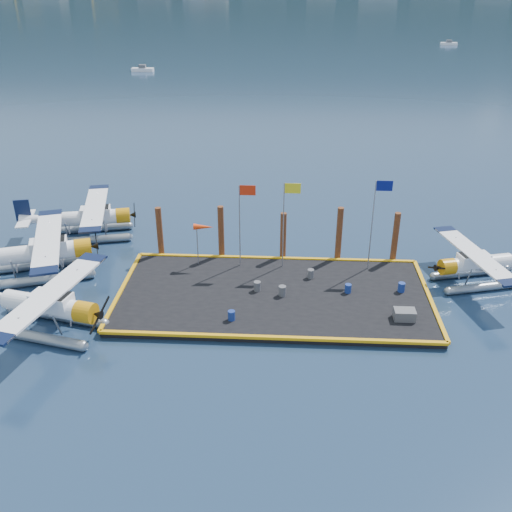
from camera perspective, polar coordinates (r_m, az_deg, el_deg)
The scene contains 23 objects.
ground at distance 37.35m, azimuth 1.78°, elevation -4.26°, with size 4000.00×4000.00×0.00m, color #19334D.
dock at distance 37.25m, azimuth 1.78°, elevation -4.00°, with size 20.00×10.00×0.40m, color black.
dock_bumpers at distance 37.10m, azimuth 1.79°, elevation -3.61°, with size 20.25×10.25×0.18m, color #E8A20D, non-canonical shape.
seaplane_a at distance 35.47m, azimuth -20.17°, elevation -4.94°, with size 9.48×10.28×3.64m.
seaplane_b at distance 41.93m, azimuth -20.47°, elevation 0.13°, with size 9.82×10.47×3.76m.
seaplane_c at distance 46.93m, azimuth -16.15°, elevation 3.52°, with size 9.19×9.96×3.53m.
seaplane_d at distance 41.19m, azimuth 21.25°, elevation -0.90°, with size 8.25×8.89×3.16m.
drum_0 at distance 37.27m, azimuth 0.12°, elevation -3.03°, with size 0.46×0.46×0.65m, color #4E4F53.
drum_1 at distance 36.74m, azimuth 2.65°, elevation -3.50°, with size 0.48×0.48×0.68m, color #4E4F53.
drum_2 at distance 37.55m, azimuth 9.19°, elevation -3.22°, with size 0.42×0.42×0.59m, color navy.
drum_3 at distance 34.33m, azimuth -2.47°, elevation -5.96°, with size 0.43×0.43×0.61m, color navy.
drum_4 at distance 38.35m, azimuth 14.34°, elevation -3.05°, with size 0.45×0.45×0.63m, color navy.
drum_5 at distance 38.95m, azimuth 5.50°, elevation -1.77°, with size 0.44×0.44×0.62m, color #4E4F53.
crate at distance 35.50m, azimuth 14.63°, elevation -5.68°, with size 1.27×0.85×0.63m, color #4E4F53.
flagpole_red at distance 38.87m, azimuth -1.36°, elevation 4.31°, with size 1.14×0.08×6.00m.
flagpole_yellow at distance 38.71m, azimuth 3.08°, elevation 4.36°, with size 1.14×0.08×6.20m.
flagpole_blue at distance 39.11m, azimuth 11.92°, elevation 4.32°, with size 1.14×0.08×6.50m.
windsock at distance 39.63m, azimuth -5.28°, elevation 2.82°, with size 1.40×0.44×3.12m.
piling_0 at distance 42.19m, azimuth -9.59°, elevation 2.26°, with size 0.44×0.44×4.00m, color #4A2415.
piling_1 at distance 41.40m, azimuth -3.51°, elevation 2.27°, with size 0.44×0.44×4.20m, color #4A2415.
piling_2 at distance 41.22m, azimuth 2.73°, elevation 1.87°, with size 0.44×0.44×3.80m, color #4A2415.
piling_3 at distance 41.30m, azimuth 8.30°, elevation 2.03°, with size 0.44×0.44×4.30m, color #4A2415.
piling_4 at distance 41.92m, azimuth 13.74°, elevation 1.68°, with size 0.44×0.44×4.00m, color #4A2415.
Camera 1 is at (0.67, -31.98, 19.29)m, focal length 40.00 mm.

